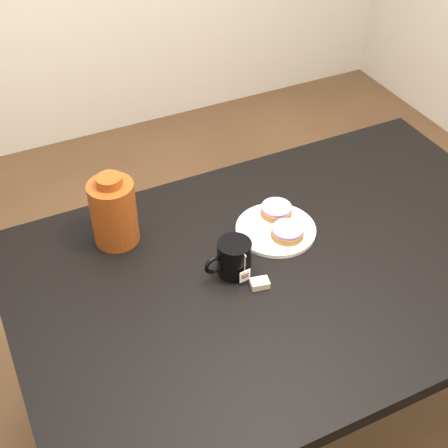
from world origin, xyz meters
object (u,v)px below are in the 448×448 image
(bagel_back, at_px, (276,210))
(bagel_front, at_px, (287,232))
(table, at_px, (288,285))
(bagel_package, at_px, (114,212))
(mug, at_px, (234,258))
(plate, at_px, (276,229))
(teabag_pouch, at_px, (260,283))

(bagel_back, distance_m, bagel_front, 0.09)
(table, xyz_separation_m, bagel_package, (-0.37, 0.28, 0.18))
(bagel_front, bearing_deg, mug, -165.29)
(plate, xyz_separation_m, bagel_back, (0.03, 0.05, 0.02))
(bagel_front, relative_size, teabag_pouch, 2.67)
(plate, xyz_separation_m, mug, (-0.17, -0.09, 0.04))
(plate, bearing_deg, table, -101.96)
(bagel_back, bearing_deg, plate, -119.98)
(table, relative_size, bagel_package, 6.92)
(mug, relative_size, teabag_pouch, 2.93)
(bagel_front, xyz_separation_m, bagel_package, (-0.40, 0.20, 0.07))
(mug, bearing_deg, bagel_back, 28.75)
(mug, bearing_deg, table, -19.32)
(plate, distance_m, teabag_pouch, 0.21)
(bagel_back, bearing_deg, mug, -145.11)
(table, distance_m, bagel_package, 0.49)
(plate, relative_size, bagel_back, 2.34)
(bagel_front, bearing_deg, plate, 105.83)
(plate, distance_m, bagel_front, 0.05)
(teabag_pouch, relative_size, bagel_package, 0.22)
(bagel_front, xyz_separation_m, teabag_pouch, (-0.15, -0.12, -0.02))
(bagel_front, relative_size, mug, 0.91)
(teabag_pouch, height_order, bagel_package, bagel_package)
(bagel_back, height_order, mug, mug)
(plate, distance_m, mug, 0.20)
(table, bearing_deg, bagel_back, 72.21)
(bagel_back, bearing_deg, bagel_package, 166.03)
(bagel_front, height_order, bagel_package, bagel_package)
(plate, height_order, teabag_pouch, teabag_pouch)
(plate, height_order, bagel_front, bagel_front)
(plate, bearing_deg, mug, -152.73)
(teabag_pouch, bearing_deg, mug, 116.70)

